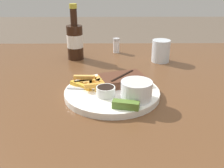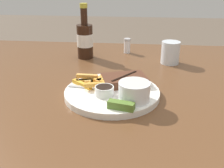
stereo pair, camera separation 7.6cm
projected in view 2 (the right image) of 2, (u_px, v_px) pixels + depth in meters
name	position (u px, v px, depth m)	size (l,w,h in m)	color
dining_table	(112.00, 116.00, 0.80)	(1.39, 1.20, 0.74)	brown
dinner_plate	(112.00, 93.00, 0.77)	(0.28, 0.28, 0.02)	white
steak_portion	(124.00, 80.00, 0.81)	(0.15, 0.13, 0.03)	#512D1E
fries_pile	(96.00, 81.00, 0.80)	(0.14, 0.10, 0.02)	gold
coleslaw_cup	(134.00, 90.00, 0.70)	(0.09, 0.09, 0.05)	white
dipping_sauce_cup	(104.00, 91.00, 0.73)	(0.05, 0.05, 0.03)	silver
pickle_spear	(121.00, 105.00, 0.66)	(0.07, 0.04, 0.02)	#567A2D
fork_utensil	(88.00, 88.00, 0.78)	(0.13, 0.03, 0.00)	#B7B7BC
beer_bottle	(85.00, 39.00, 1.08)	(0.07, 0.07, 0.22)	black
drinking_glass	(170.00, 53.00, 1.03)	(0.07, 0.07, 0.09)	silver
salt_shaker	(127.00, 46.00, 1.16)	(0.03, 0.03, 0.07)	white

